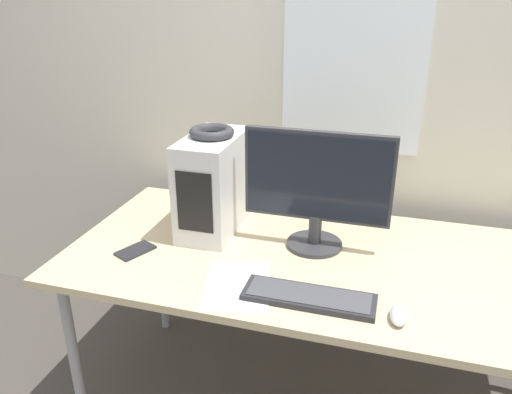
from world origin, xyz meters
TOP-DOWN VIEW (x-y plane):
  - wall_back at (-0.00, 1.01)m, footprint 8.00×0.07m
  - desk at (0.00, 0.44)m, footprint 1.95×0.88m
  - pc_tower at (-0.50, 0.55)m, footprint 0.20×0.38m
  - headphones at (-0.50, 0.55)m, footprint 0.17×0.17m
  - monitor_main at (-0.08, 0.51)m, footprint 0.54×0.21m
  - keyboard at (-0.04, 0.16)m, footprint 0.41×0.13m
  - mouse at (0.24, 0.14)m, footprint 0.05×0.11m
  - cell_phone at (-0.71, 0.28)m, footprint 0.13×0.16m
  - paper_sheet_left at (-0.28, 0.17)m, footprint 0.28×0.34m

SIDE VIEW (x-z plane):
  - desk at x=0.00m, z-range 0.33..1.08m
  - paper_sheet_left at x=-0.28m, z-range 0.75..0.76m
  - cell_phone at x=-0.71m, z-range 0.75..0.76m
  - keyboard at x=-0.04m, z-range 0.75..0.78m
  - mouse at x=0.24m, z-range 0.75..0.78m
  - pc_tower at x=-0.50m, z-range 0.75..1.14m
  - monitor_main at x=-0.08m, z-range 0.77..1.22m
  - headphones at x=-0.50m, z-range 1.14..1.17m
  - wall_back at x=0.00m, z-range 0.00..2.70m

